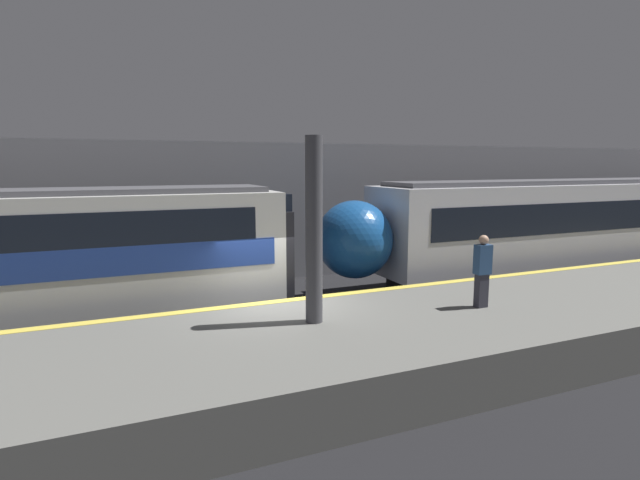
# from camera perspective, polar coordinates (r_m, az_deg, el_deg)

# --- Properties ---
(ground_plane) EXTENTS (120.00, 120.00, 0.00)m
(ground_plane) POSITION_cam_1_polar(r_m,az_deg,el_deg) (13.04, -5.13, -11.44)
(ground_plane) COLOR black
(platform) EXTENTS (40.00, 5.02, 1.09)m
(platform) POSITION_cam_1_polar(r_m,az_deg,el_deg) (10.64, -0.84, -13.03)
(platform) COLOR slate
(platform) RESTS_ON ground
(station_rear_barrier) EXTENTS (50.00, 0.15, 5.28)m
(station_rear_barrier) POSITION_cam_1_polar(r_m,az_deg,el_deg) (18.73, -11.57, 2.87)
(station_rear_barrier) COLOR gray
(station_rear_barrier) RESTS_ON ground
(support_pillar_near) EXTENTS (0.37, 0.37, 3.99)m
(support_pillar_near) POSITION_cam_1_polar(r_m,az_deg,el_deg) (10.56, -0.69, 1.04)
(support_pillar_near) COLOR #47474C
(support_pillar_near) RESTS_ON platform
(train_modern) EXTENTS (22.85, 2.90, 3.88)m
(train_modern) POSITION_cam_1_polar(r_m,az_deg,el_deg) (22.89, 28.24, 1.42)
(train_modern) COLOR black
(train_modern) RESTS_ON ground
(person_waiting) EXTENTS (0.38, 0.24, 1.75)m
(person_waiting) POSITION_cam_1_polar(r_m,az_deg,el_deg) (12.46, 18.06, -3.19)
(person_waiting) COLOR #2D2D38
(person_waiting) RESTS_ON platform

